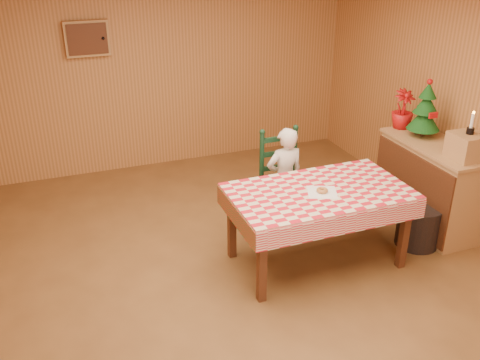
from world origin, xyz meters
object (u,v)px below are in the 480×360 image
(ladder_chair, at_px, (282,182))
(crate, at_px, (467,146))
(christmas_tree, at_px, (425,111))
(shelf_unit, at_px, (430,185))
(dining_table, at_px, (319,198))
(storage_bin, at_px, (418,226))
(seated_child, at_px, (285,179))

(ladder_chair, bearing_deg, crate, -32.93)
(ladder_chair, height_order, christmas_tree, christmas_tree)
(crate, xyz_separation_m, christmas_tree, (-0.00, 0.65, 0.16))
(crate, height_order, christmas_tree, christmas_tree)
(shelf_unit, bearing_deg, christmas_tree, 88.02)
(ladder_chair, distance_m, shelf_unit, 1.57)
(dining_table, xyz_separation_m, storage_bin, (1.12, -0.09, -0.47))
(crate, bearing_deg, seated_child, 148.65)
(ladder_chair, height_order, seated_child, seated_child)
(dining_table, relative_size, christmas_tree, 2.67)
(ladder_chair, height_order, storage_bin, ladder_chair)
(seated_child, distance_m, storage_bin, 1.43)
(christmas_tree, height_order, storage_bin, christmas_tree)
(shelf_unit, xyz_separation_m, storage_bin, (-0.35, -0.33, -0.25))
(christmas_tree, bearing_deg, storage_bin, -122.02)
(crate, distance_m, christmas_tree, 0.67)
(ladder_chair, distance_m, storage_bin, 1.45)
(shelf_unit, relative_size, christmas_tree, 2.00)
(seated_child, distance_m, christmas_tree, 1.63)
(dining_table, xyz_separation_m, seated_child, (-0.00, 0.73, -0.13))
(seated_child, xyz_separation_m, shelf_unit, (1.47, -0.50, -0.10))
(crate, bearing_deg, dining_table, 173.44)
(seated_child, xyz_separation_m, christmas_tree, (1.48, -0.25, 0.65))
(shelf_unit, bearing_deg, crate, -88.77)
(seated_child, distance_m, shelf_unit, 1.55)
(ladder_chair, height_order, crate, crate)
(shelf_unit, xyz_separation_m, christmas_tree, (0.01, 0.25, 0.74))
(shelf_unit, relative_size, storage_bin, 2.88)
(seated_child, bearing_deg, ladder_chair, -90.00)
(seated_child, relative_size, storage_bin, 2.61)
(dining_table, distance_m, shelf_unit, 1.50)
(storage_bin, bearing_deg, christmas_tree, 57.98)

